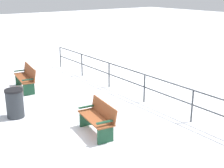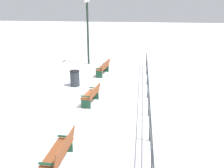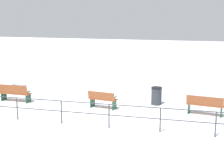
# 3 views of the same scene
# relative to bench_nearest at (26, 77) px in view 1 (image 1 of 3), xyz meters

# --- Properties ---
(ground_plane) EXTENTS (80.00, 80.00, 0.00)m
(ground_plane) POSITION_rel_bench_nearest_xyz_m (-0.05, 4.74, -0.49)
(ground_plane) COLOR white
(ground_plane) RESTS_ON ground
(bench_nearest) EXTENTS (0.75, 1.69, 0.92)m
(bench_nearest) POSITION_rel_bench_nearest_xyz_m (0.00, 0.00, 0.00)
(bench_nearest) COLOR brown
(bench_nearest) RESTS_ON ground
(bench_second) EXTENTS (0.74, 1.43, 0.86)m
(bench_second) POSITION_rel_bench_nearest_xyz_m (-0.11, 4.76, -0.04)
(bench_second) COLOR brown
(bench_second) RESTS_ON ground
(waterfront_railing) EXTENTS (0.05, 14.41, 1.00)m
(waterfront_railing) POSITION_rel_bench_nearest_xyz_m (-2.73, 4.74, 0.19)
(waterfront_railing) COLOR #383D42
(waterfront_railing) RESTS_ON ground
(trash_bin) EXTENTS (0.54, 0.54, 0.88)m
(trash_bin) POSITION_rel_bench_nearest_xyz_m (1.29, 2.35, -0.05)
(trash_bin) COLOR #2D3338
(trash_bin) RESTS_ON ground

